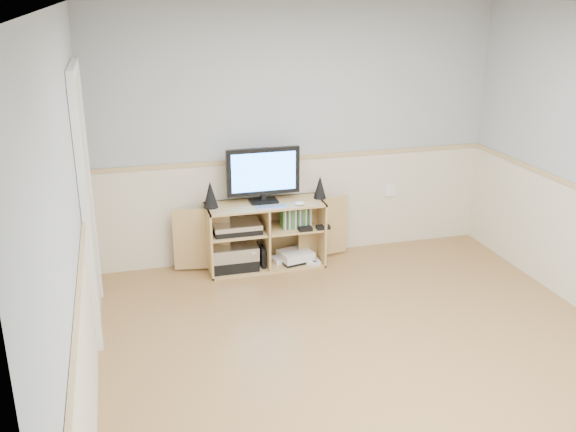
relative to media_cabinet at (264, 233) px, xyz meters
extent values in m
cube|color=#A67A49|center=(0.39, -2.06, -0.34)|extent=(4.00, 4.50, 0.02)
cube|color=white|center=(0.39, -2.06, 2.18)|extent=(4.00, 4.50, 0.02)
cube|color=#9DA7AB|center=(-1.62, -2.06, 0.92)|extent=(0.02, 4.50, 2.50)
cube|color=#9DA7AB|center=(0.39, 0.20, 0.92)|extent=(4.00, 0.02, 2.50)
cube|color=beige|center=(0.39, 0.18, 0.17)|extent=(4.00, 0.01, 1.00)
cube|color=tan|center=(0.39, 0.17, 0.69)|extent=(4.00, 0.02, 0.04)
cube|color=silver|center=(-1.59, -0.76, 0.67)|extent=(0.03, 0.82, 2.00)
cube|color=tan|center=(0.00, -0.05, -0.32)|extent=(1.13, 0.42, 0.02)
cube|color=tan|center=(0.00, -0.05, 0.31)|extent=(1.13, 0.42, 0.02)
cube|color=tan|center=(-0.55, -0.05, -0.01)|extent=(0.02, 0.42, 0.65)
cube|color=tan|center=(0.55, -0.05, -0.01)|extent=(0.02, 0.42, 0.65)
cube|color=tan|center=(0.00, 0.15, -0.01)|extent=(1.13, 0.02, 0.65)
cube|color=tan|center=(0.00, -0.05, -0.01)|extent=(0.02, 0.40, 0.61)
cube|color=tan|center=(-0.28, -0.05, 0.05)|extent=(0.53, 0.38, 0.02)
cube|color=tan|center=(0.28, -0.05, 0.05)|extent=(0.53, 0.38, 0.02)
cube|color=tan|center=(-0.61, 0.00, -0.01)|extent=(0.54, 0.11, 0.61)
cube|color=tan|center=(0.61, 0.00, -0.01)|extent=(0.54, 0.11, 0.61)
cube|color=black|center=(0.00, 0.00, 0.33)|extent=(0.26, 0.18, 0.02)
cube|color=black|center=(0.00, 0.00, 0.37)|extent=(0.05, 0.04, 0.06)
cube|color=black|center=(0.00, 0.00, 0.62)|extent=(0.71, 0.05, 0.45)
cube|color=#3081FF|center=(0.00, -0.03, 0.62)|extent=(0.62, 0.01, 0.37)
cone|color=black|center=(-0.52, -0.03, 0.45)|extent=(0.14, 0.14, 0.26)
cone|color=black|center=(0.56, -0.03, 0.43)|extent=(0.12, 0.12, 0.23)
cube|color=silver|center=(0.03, -0.19, 0.32)|extent=(0.29, 0.13, 0.01)
ellipsoid|color=white|center=(0.31, -0.19, 0.34)|extent=(0.10, 0.07, 0.04)
cube|color=black|center=(-0.32, -0.05, -0.26)|extent=(0.45, 0.34, 0.11)
cube|color=silver|center=(-0.32, -0.05, -0.14)|extent=(0.45, 0.34, 0.13)
cube|color=black|center=(-0.28, -0.05, 0.08)|extent=(0.45, 0.32, 0.05)
cube|color=silver|center=(-0.28, -0.05, 0.13)|extent=(0.45, 0.32, 0.05)
cube|color=black|center=(-0.04, -0.10, -0.21)|extent=(0.04, 0.14, 0.20)
cube|color=white|center=(0.18, -0.02, -0.29)|extent=(0.24, 0.20, 0.05)
cube|color=black|center=(0.30, -0.07, -0.30)|extent=(0.34, 0.30, 0.03)
cube|color=white|center=(0.30, -0.07, -0.24)|extent=(0.36, 0.32, 0.08)
cube|color=white|center=(0.50, -0.15, -0.30)|extent=(0.04, 0.14, 0.03)
cube|color=white|center=(0.48, 0.01, -0.30)|extent=(0.09, 0.15, 0.03)
cube|color=#3F8C3F|center=(0.30, -0.07, 0.15)|extent=(0.28, 0.13, 0.19)
cube|color=white|center=(1.39, 0.17, 0.27)|extent=(0.12, 0.03, 0.12)
camera|label=1|loc=(-1.32, -5.72, 2.26)|focal=40.00mm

